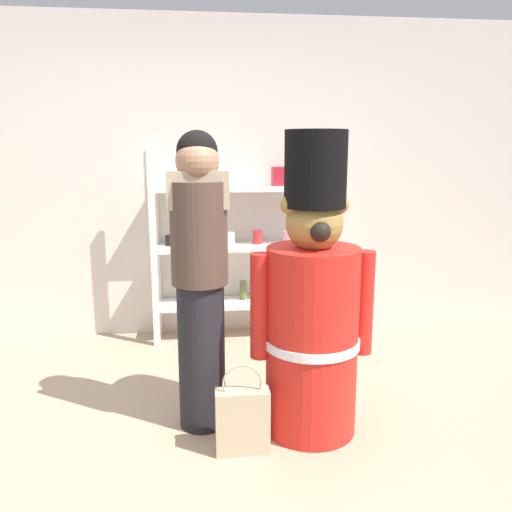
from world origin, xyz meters
The scene contains 6 objects.
ground_plane centered at (0.00, 0.00, 0.00)m, with size 6.40×6.40×0.00m, color tan.
back_wall centered at (0.00, 2.20, 1.30)m, with size 6.40×0.12×2.60m, color silver.
merchandise_shelf centered at (0.35, 1.98, 0.81)m, with size 1.48×0.35×1.60m.
teddy_bear_guard centered at (0.58, 0.45, 0.70)m, with size 0.68×0.53×1.66m.
person_shopper centered at (-0.02, 0.56, 0.89)m, with size 0.32×0.31×1.66m.
shopping_bag centered at (0.18, 0.26, 0.18)m, with size 0.28×0.11×0.49m.
Camera 1 is at (-0.03, -2.22, 1.58)m, focal length 36.60 mm.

